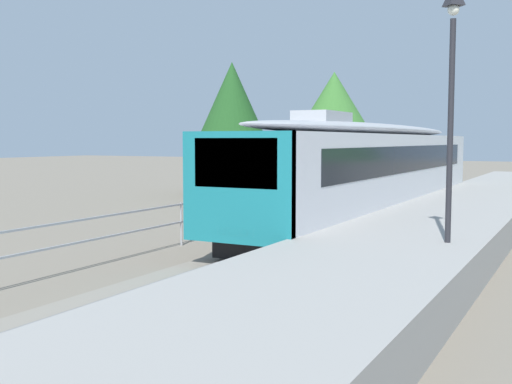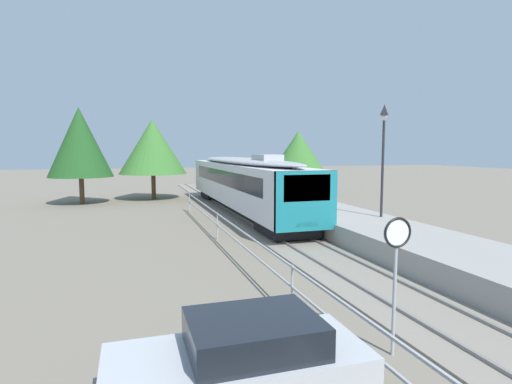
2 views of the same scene
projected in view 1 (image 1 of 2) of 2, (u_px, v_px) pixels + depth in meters
ground_plane at (209, 241)px, 18.73m from camera, size 160.00×160.00×0.00m
track_rails at (300, 248)px, 17.32m from camera, size 3.20×60.00×0.14m
commuter_train at (374, 164)px, 23.02m from camera, size 2.82×20.80×3.74m
station_platform at (418, 243)px, 15.77m from camera, size 3.90×60.00×0.90m
platform_lamp_mid_platform at (452, 62)px, 12.72m from camera, size 0.34×0.34×5.35m
tree_behind_carpark at (334, 115)px, 33.49m from camera, size 5.58×5.58×6.69m
tree_behind_station_far at (232, 110)px, 34.65m from camera, size 4.77×4.77×7.37m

